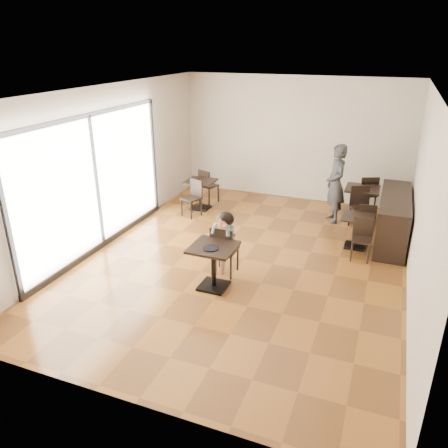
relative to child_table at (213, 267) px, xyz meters
The scene contains 23 objects.
floor 1.27m from the child_table, 82.69° to the left, with size 6.00×8.00×0.01m, color brown.
ceiling 3.05m from the child_table, 82.69° to the left, with size 6.00×8.00×0.01m, color white.
wall_back 5.34m from the child_table, 88.31° to the left, with size 6.00×0.01×3.20m, color beige.
wall_front 3.05m from the child_table, 86.86° to the right, with size 6.00×0.01×3.20m, color beige.
wall_left 3.32m from the child_table, 157.15° to the left, with size 0.01×8.00×3.20m, color beige.
wall_right 3.58m from the child_table, 20.82° to the left, with size 0.01×8.00×3.20m, color beige.
storefront_window 3.07m from the child_table, 166.06° to the left, with size 0.04×4.50×2.60m, color white.
child_table is the anchor object (origin of this frame).
child_chair 0.56m from the child_table, 90.00° to the left, with size 0.43×0.43×0.95m, color black, non-canonical shape.
child 0.59m from the child_table, 90.00° to the left, with size 0.43×0.60×1.20m, color slate, non-canonical shape.
plate 0.42m from the child_table, 90.00° to the right, with size 0.27×0.27×0.02m, color black.
pizza_slice 0.74m from the child_table, 90.00° to the left, with size 0.28×0.21×0.06m, color #E7B884, non-canonical shape.
adult_patron 4.14m from the child_table, 68.95° to the left, with size 0.67×0.44×1.85m, color #343539.
cafe_table_mid 3.34m from the child_table, 50.39° to the left, with size 0.64×0.64×0.68m, color black, non-canonical shape.
cafe_table_left 3.92m from the child_table, 117.30° to the left, with size 0.70×0.70×0.74m, color black, non-canonical shape.
cafe_table_back 4.62m from the child_table, 63.38° to the left, with size 0.76×0.76×0.81m, color black, non-canonical shape.
chair_mid_a 3.86m from the child_table, 54.02° to the left, with size 0.37×0.37×0.82m, color black, non-canonical shape.
chair_mid_b 3.04m from the child_table, 41.75° to the left, with size 0.37×0.37×0.82m, color black, non-canonical shape.
chair_left_a 4.41m from the child_table, 114.03° to the left, with size 0.40×0.40×0.89m, color black, non-canonical shape.
chair_left_b 3.44m from the child_table, 121.51° to the left, with size 0.40×0.40×0.89m, color black, non-canonical shape.
chair_back_a 5.14m from the child_table, 65.59° to the left, with size 0.44×0.44×0.97m, color black, non-canonical shape.
chair_back_b 4.17m from the child_table, 59.33° to the left, with size 0.44×0.44×0.97m, color black, non-canonical shape.
service_counter 4.26m from the child_table, 48.77° to the left, with size 0.60×2.40×1.00m, color black.
Camera 1 is at (2.41, -7.30, 3.97)m, focal length 35.00 mm.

